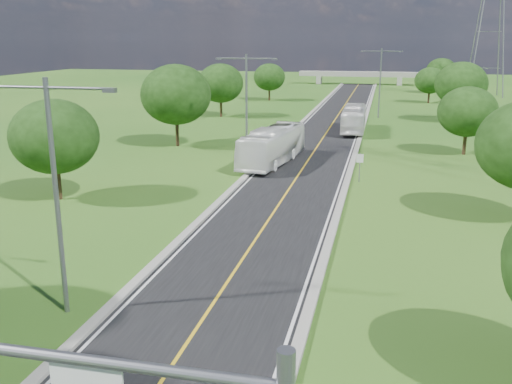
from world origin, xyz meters
TOP-DOWN VIEW (x-y plane):
  - ground at (0.00, 60.00)m, footprint 260.00×260.00m
  - road at (0.00, 66.00)m, footprint 8.00×150.00m
  - curb_left at (-4.25, 66.00)m, footprint 0.50×150.00m
  - curb_right at (4.25, 66.00)m, footprint 0.50×150.00m
  - speed_limit_sign at (5.20, 37.98)m, footprint 0.55×0.09m
  - overpass at (0.00, 140.00)m, footprint 30.00×3.00m
  - streetlight_near_left at (-6.00, 12.00)m, footprint 5.90×0.25m
  - streetlight_mid_left at (-6.00, 45.00)m, footprint 5.90×0.25m
  - streetlight_far_right at (6.00, 78.00)m, footprint 5.90×0.25m
  - power_tower_far at (26.00, 115.00)m, footprint 9.00×6.40m
  - tree_lb at (-16.00, 28.00)m, footprint 6.30×6.30m
  - tree_lc at (-15.00, 50.00)m, footprint 7.56×7.56m
  - tree_ld at (-17.00, 74.00)m, footprint 6.72×6.72m
  - tree_le at (-14.50, 98.00)m, footprint 5.88×5.88m
  - tree_rc at (15.00, 52.00)m, footprint 5.88×5.88m
  - tree_rd at (17.00, 76.00)m, footprint 7.14×7.14m
  - tree_re at (14.50, 100.00)m, footprint 5.46×5.46m
  - tree_rf at (18.00, 120.00)m, footprint 6.30×6.30m
  - bus_outbound at (3.20, 63.96)m, footprint 2.88×11.42m
  - bus_inbound at (-3.09, 43.32)m, footprint 4.43×12.35m

SIDE VIEW (x-z plane):
  - ground at x=0.00m, z-range 0.00..0.00m
  - road at x=0.00m, z-range 0.00..0.06m
  - curb_left at x=-4.25m, z-range 0.00..0.22m
  - curb_right at x=4.25m, z-range 0.00..0.22m
  - speed_limit_sign at x=5.20m, z-range 0.40..2.80m
  - bus_outbound at x=3.20m, z-range 0.06..3.23m
  - bus_inbound at x=-3.09m, z-range 0.06..3.43m
  - overpass at x=0.00m, z-range 0.81..4.01m
  - tree_re at x=14.50m, z-range 0.85..7.20m
  - tree_le at x=-14.50m, z-range 0.91..7.75m
  - tree_rc at x=15.00m, z-range 0.91..7.75m
  - tree_lb at x=-16.00m, z-range 0.98..8.31m
  - tree_rf at x=18.00m, z-range 0.98..8.31m
  - tree_ld at x=-17.00m, z-range 1.05..8.86m
  - tree_rd at x=17.00m, z-range 1.11..9.42m
  - tree_lc at x=-15.00m, z-range 1.18..9.97m
  - streetlight_near_left at x=-6.00m, z-range 0.94..10.94m
  - streetlight_mid_left at x=-6.00m, z-range 0.94..10.94m
  - streetlight_far_right at x=6.00m, z-range 0.94..10.94m
  - power_tower_far at x=26.00m, z-range 0.01..28.01m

